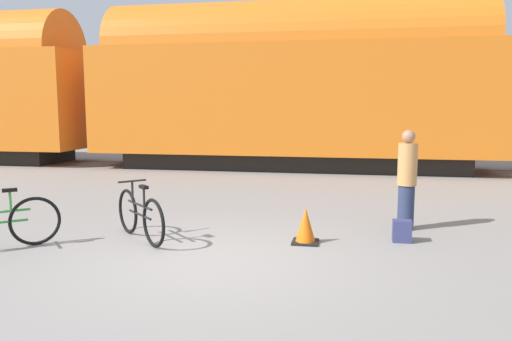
{
  "coord_description": "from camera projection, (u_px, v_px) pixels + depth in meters",
  "views": [
    {
      "loc": [
        1.92,
        -6.32,
        2.08
      ],
      "look_at": [
        0.51,
        1.12,
        1.1
      ],
      "focal_mm": 35.0,
      "sensor_mm": 36.0,
      "label": 1
    }
  ],
  "objects": [
    {
      "name": "traffic_cone",
      "position": [
        306.0,
        227.0,
        7.6
      ],
      "size": [
        0.4,
        0.4,
        0.55
      ],
      "color": "black",
      "rests_on": "ground_plane"
    },
    {
      "name": "freight_train",
      "position": [
        292.0,
        82.0,
        16.38
      ],
      "size": [
        41.41,
        3.09,
        5.48
      ],
      "color": "black",
      "rests_on": "ground_plane"
    },
    {
      "name": "ground_plane",
      "position": [
        204.0,
        260.0,
        6.78
      ],
      "size": [
        80.0,
        80.0,
        0.0
      ],
      "primitive_type": "plane",
      "color": "gray"
    },
    {
      "name": "rail_near",
      "position": [
        289.0,
        171.0,
        16.05
      ],
      "size": [
        53.41,
        0.07,
        0.01
      ],
      "primitive_type": "cube",
      "color": "#4C4238",
      "rests_on": "ground_plane"
    },
    {
      "name": "person_in_tan",
      "position": [
        407.0,
        180.0,
        8.37
      ],
      "size": [
        0.32,
        0.32,
        1.69
      ],
      "rotation": [
        0.0,
        0.0,
        5.12
      ],
      "color": "#283351",
      "rests_on": "ground_plane"
    },
    {
      "name": "backpack",
      "position": [
        402.0,
        231.0,
        7.67
      ],
      "size": [
        0.28,
        0.2,
        0.34
      ],
      "color": "navy",
      "rests_on": "ground_plane"
    },
    {
      "name": "bicycle_black",
      "position": [
        140.0,
        216.0,
        7.76
      ],
      "size": [
        1.3,
        1.24,
        0.91
      ],
      "color": "black",
      "rests_on": "ground_plane"
    },
    {
      "name": "rail_far",
      "position": [
        294.0,
        166.0,
        17.45
      ],
      "size": [
        53.41,
        0.07,
        0.01
      ],
      "primitive_type": "cube",
      "color": "#4C4238",
      "rests_on": "ground_plane"
    }
  ]
}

